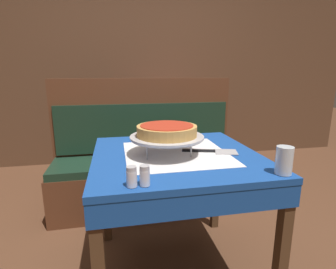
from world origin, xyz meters
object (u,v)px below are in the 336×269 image
Objects in this scene: dining_table_front at (176,168)px; pizza_pan_stand at (167,138)px; pepper_shaker at (145,176)px; condiment_caddy at (174,107)px; water_glass_near at (284,160)px; pizza_server at (213,151)px; salt_shaker at (132,177)px; deep_dish_pizza at (167,130)px; booth_bench at (147,170)px; dining_table_rear at (170,120)px.

pizza_pan_stand is (-0.05, -0.01, 0.18)m from dining_table_front.
dining_table_front is 10.97× the size of pepper_shaker.
pizza_pan_stand is 2.25× the size of condiment_caddy.
water_glass_near is at bearing -44.84° from dining_table_front.
salt_shaker is (-0.46, -0.36, 0.03)m from pizza_server.
dining_table_front is 10.98× the size of salt_shaker.
deep_dish_pizza is 0.41m from pepper_shaker.
booth_bench reaches higher than dining_table_front.
pizza_server is 2.52× the size of water_glass_near.
salt_shaker is (-0.26, -0.38, 0.13)m from dining_table_front.
pizza_pan_stand reaches higher than pizza_server.
salt_shaker is (-0.21, -0.36, -0.09)m from deep_dish_pizza.
pepper_shaker is (-0.16, -0.36, -0.09)m from deep_dish_pizza.
pizza_pan_stand reaches higher than pepper_shaker.
salt_shaker is (-0.20, -1.24, 0.45)m from booth_bench.
pizza_server is at bearing -73.60° from booth_bench.
deep_dish_pizza is (-0.05, -0.01, 0.22)m from dining_table_front.
water_glass_near is (0.38, -0.38, 0.15)m from dining_table_front.
dining_table_front is at bearing 14.72° from deep_dish_pizza.
dining_table_rear is 0.91m from booth_bench.
pizza_pan_stand is 1.28× the size of pizza_server.
dining_table_rear is 0.47× the size of booth_bench.
water_glass_near is 0.59m from pepper_shaker.
condiment_caddy is (0.40, 1.62, -0.09)m from deep_dish_pizza.
water_glass_near is at bearing -87.98° from dining_table_rear.
water_glass_near is 0.70× the size of condiment_caddy.
booth_bench reaches higher than condiment_caddy.
pepper_shaker is 2.06m from condiment_caddy.
water_glass_near is 1.99m from condiment_caddy.
pizza_pan_stand is 0.40m from pepper_shaker.
water_glass_near is at bearing 0.18° from salt_shaker.
pizza_server is (-0.11, -1.66, 0.12)m from dining_table_rear.
pizza_server is 0.55m from pepper_shaker.
pepper_shaker is (-0.15, -1.24, 0.45)m from booth_bench.
booth_bench is 9.30× the size of condiment_caddy.
water_glass_near is 0.64m from salt_shaker.
booth_bench reaches higher than deep_dish_pizza.
dining_table_front is at bearing -100.63° from dining_table_rear.
salt_shaker is at bearing -99.18° from booth_bench.
condiment_caddy is (0.41, 0.75, 0.46)m from booth_bench.
deep_dish_pizza is 0.28m from pizza_server.
deep_dish_pizza reaches higher than pepper_shaker.
deep_dish_pizza is (-0.36, -1.65, 0.24)m from dining_table_rear.
booth_bench reaches higher than dining_table_rear.
booth_bench is at bearing 93.97° from dining_table_front.
dining_table_front is 1.17× the size of dining_table_rear.
pizza_server is at bearing -95.15° from condiment_caddy.
salt_shaker is at bearing -106.94° from condiment_caddy.
condiment_caddy reaches higher than pizza_pan_stand.
water_glass_near is at bearing -63.23° from pizza_server.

